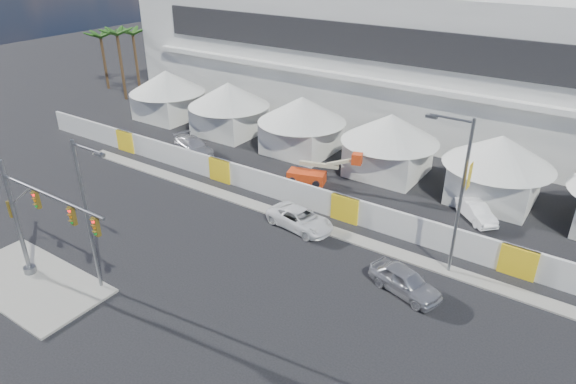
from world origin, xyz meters
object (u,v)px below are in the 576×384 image
Objects in this scene: traffic_mast at (33,223)px; boom_lift at (313,175)px; sedan_silver at (405,281)px; pickup_curb at (300,219)px; lot_car_c at (194,146)px; streetlight_median at (88,208)px; streetlight_curb at (458,187)px; lot_car_a at (476,211)px.

traffic_mast is 1.42× the size of boom_lift.
sedan_silver reaches higher than pickup_curb.
sedan_silver reaches higher than lot_car_c.
streetlight_median is 20.93m from streetlight_curb.
lot_car_a is at bearing 52.87° from streetlight_median.
streetlight_median reaches higher than boom_lift.
streetlight_curb reaches higher than streetlight_median.
traffic_mast reaches higher than pickup_curb.
boom_lift reaches higher than lot_car_c.
streetlight_median is at bearing 163.65° from pickup_curb.
boom_lift is (12.94, 0.74, 0.09)m from lot_car_c.
traffic_mast is at bearing -141.66° from lot_car_c.
lot_car_c is at bearing 138.24° from lot_car_a.
streetlight_curb is 15.51m from boom_lift.
lot_car_c is 0.82× the size of boom_lift.
streetlight_curb is at bearing 39.46° from streetlight_median.
lot_car_a is 9.16m from streetlight_curb.
lot_car_c is (-25.16, 8.64, -0.02)m from sedan_silver.
sedan_silver is 26.60m from lot_car_c.
streetlight_median is (-5.78, -12.56, 4.77)m from pickup_curb.
lot_car_a is 13.21m from boom_lift.
pickup_curb is 1.26× the size of lot_car_a.
traffic_mast is at bearing -152.32° from streetlight_median.
boom_lift is (-13.10, -1.68, 0.18)m from lot_car_a.
sedan_silver is 0.46× the size of streetlight_curb.
traffic_mast is at bearing -177.11° from lot_car_a.
streetlight_curb is at bearing 37.77° from traffic_mast.
traffic_mast is 3.70m from streetlight_median.
traffic_mast reaches higher than lot_car_c.
pickup_curb is 0.80× the size of boom_lift.
lot_car_c is at bearing 119.06° from streetlight_median.
boom_lift is at bearing 140.23° from lot_car_a.
streetlight_curb reaches higher than traffic_mast.
boom_lift is (-13.47, 5.89, -4.97)m from streetlight_curb.
sedan_silver is 18.46m from streetlight_median.
lot_car_a is at bearing -41.99° from pickup_curb.
streetlight_median is 19.92m from boom_lift.
traffic_mast reaches higher than lot_car_a.
lot_car_c is at bearing 78.17° from pickup_curb.
streetlight_median is at bearing -174.20° from lot_car_a.
lot_car_a is 0.44× the size of traffic_mast.
streetlight_curb is at bearing -82.28° from lot_car_c.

